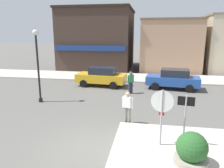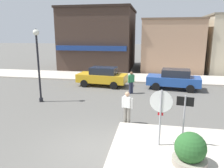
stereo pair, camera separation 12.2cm
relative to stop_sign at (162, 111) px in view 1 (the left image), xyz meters
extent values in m
plane|color=#5B5954|center=(-2.34, -0.55, -1.52)|extent=(160.00, 160.00, 0.00)
cube|color=beige|center=(1.44, -0.53, -1.44)|extent=(6.40, 4.80, 0.15)
cube|color=beige|center=(-2.34, 12.93, -1.44)|extent=(80.00, 4.00, 0.15)
cylinder|color=#9E9EA3|center=(0.00, -0.01, -0.37)|extent=(0.07, 0.07, 2.30)
cylinder|color=red|center=(0.00, 0.01, 0.35)|extent=(0.75, 0.12, 0.76)
cylinder|color=white|center=(0.00, 0.00, 0.35)|extent=(0.81, 0.13, 0.82)
cube|color=red|center=(0.00, 0.01, -0.13)|extent=(0.20, 0.04, 0.11)
cylinder|color=#9E9EA3|center=(0.85, 0.12, -0.47)|extent=(0.06, 0.06, 2.10)
cube|color=black|center=(0.85, 0.13, 0.36)|extent=(0.60, 0.10, 0.34)
cube|color=white|center=(0.85, 0.14, 0.36)|extent=(0.54, 0.09, 0.29)
cube|color=black|center=(0.85, 0.14, 0.36)|extent=(0.34, 0.06, 0.08)
cylinder|color=gray|center=(0.93, -1.07, -1.34)|extent=(1.10, 1.10, 0.35)
sphere|color=#285B28|center=(0.93, -1.07, -0.79)|extent=(1.00, 1.00, 1.00)
cylinder|color=black|center=(-7.24, 4.59, 0.58)|extent=(0.12, 0.12, 4.20)
cylinder|color=black|center=(-7.24, 4.59, -1.40)|extent=(0.24, 0.24, 0.24)
sphere|color=white|center=(-7.24, 4.59, 2.79)|extent=(0.36, 0.36, 0.36)
cone|color=black|center=(-7.24, 4.59, 2.94)|extent=(0.32, 0.32, 0.18)
cube|color=gold|center=(-4.36, 9.47, -0.85)|extent=(4.15, 2.09, 0.66)
cube|color=#1E232D|center=(-4.21, 9.45, -0.24)|extent=(2.21, 1.59, 0.56)
cylinder|color=black|center=(-5.67, 8.74, -1.22)|extent=(0.61, 0.24, 0.60)
cylinder|color=black|center=(-5.51, 10.43, -1.22)|extent=(0.61, 0.24, 0.60)
cylinder|color=black|center=(-3.21, 8.50, -1.22)|extent=(0.61, 0.24, 0.60)
cylinder|color=black|center=(-3.04, 10.19, -1.22)|extent=(0.61, 0.24, 0.60)
cube|color=#234C9E|center=(1.33, 9.44, -0.85)|extent=(4.17, 2.14, 0.66)
cube|color=#1E232D|center=(1.48, 9.43, -0.24)|extent=(2.22, 1.62, 0.56)
cylinder|color=black|center=(0.00, 8.74, -1.22)|extent=(0.62, 0.25, 0.60)
cylinder|color=black|center=(0.19, 10.43, -1.22)|extent=(0.62, 0.25, 0.60)
cylinder|color=black|center=(2.46, 8.46, -1.22)|extent=(0.62, 0.25, 0.60)
cylinder|color=black|center=(2.66, 10.15, -1.22)|extent=(0.62, 0.25, 0.60)
cylinder|color=gray|center=(-1.36, 2.03, -1.09)|extent=(0.16, 0.16, 0.85)
cylinder|color=gray|center=(-1.54, 2.08, -1.09)|extent=(0.16, 0.16, 0.85)
cube|color=white|center=(-1.45, 2.06, -0.40)|extent=(0.41, 0.31, 0.54)
sphere|color=tan|center=(-1.45, 2.06, -0.02)|extent=(0.22, 0.22, 0.22)
cylinder|color=white|center=(-1.23, 1.99, -0.45)|extent=(0.11, 0.11, 0.52)
cylinder|color=white|center=(-1.67, 2.12, -0.45)|extent=(0.11, 0.11, 0.52)
cylinder|color=#2D334C|center=(-1.70, 7.60, -1.09)|extent=(0.16, 0.16, 0.85)
cylinder|color=#2D334C|center=(-1.84, 7.48, -1.09)|extent=(0.16, 0.16, 0.85)
cube|color=#338C51|center=(-1.77, 7.54, -0.40)|extent=(0.42, 0.40, 0.54)
sphere|color=brown|center=(-1.77, 7.54, -0.02)|extent=(0.22, 0.22, 0.22)
cylinder|color=#338C51|center=(-1.60, 7.69, -0.45)|extent=(0.13, 0.13, 0.52)
cylinder|color=#338C51|center=(-1.94, 7.39, -0.45)|extent=(0.13, 0.13, 0.52)
cube|color=#3D2D26|center=(-6.78, 19.13, 1.91)|extent=(8.04, 8.39, 6.86)
cube|color=navy|center=(-6.78, 14.78, 1.18)|extent=(7.64, 0.40, 0.50)
cube|color=black|center=(-6.78, 19.13, 5.46)|extent=(8.28, 8.64, 0.24)
cube|color=tan|center=(1.68, 18.87, 1.27)|extent=(6.40, 6.99, 5.57)
cube|color=brown|center=(1.68, 18.87, 4.16)|extent=(6.53, 7.13, 0.20)
camera|label=1|loc=(-0.52, -7.72, 2.76)|focal=35.00mm
camera|label=2|loc=(-0.40, -7.70, 2.76)|focal=35.00mm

